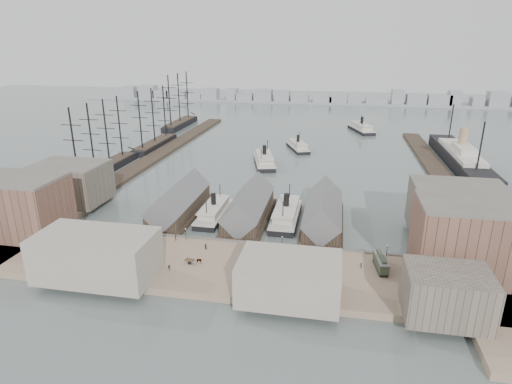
% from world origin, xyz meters
% --- Properties ---
extents(ground, '(900.00, 900.00, 0.00)m').
position_xyz_m(ground, '(0.00, 0.00, 0.00)').
color(ground, '#505D5B').
rests_on(ground, ground).
extents(quay, '(180.00, 30.00, 2.00)m').
position_xyz_m(quay, '(0.00, -20.00, 1.00)').
color(quay, '#856F5A').
rests_on(quay, ground).
extents(seawall, '(180.00, 1.20, 2.30)m').
position_xyz_m(seawall, '(0.00, -5.20, 1.15)').
color(seawall, '#59544C').
rests_on(seawall, ground).
extents(west_wharf, '(10.00, 220.00, 1.60)m').
position_xyz_m(west_wharf, '(-68.00, 100.00, 0.80)').
color(west_wharf, '#2D231C').
rests_on(west_wharf, ground).
extents(east_wharf, '(10.00, 180.00, 1.60)m').
position_xyz_m(east_wharf, '(78.00, 90.00, 0.80)').
color(east_wharf, '#2D231C').
rests_on(east_wharf, ground).
extents(ferry_shed_west, '(14.00, 42.00, 12.60)m').
position_xyz_m(ferry_shed_west, '(-26.00, 16.88, 4.64)').
color(ferry_shed_west, '#2D231C').
rests_on(ferry_shed_west, ground).
extents(ferry_shed_center, '(14.00, 42.00, 12.60)m').
position_xyz_m(ferry_shed_center, '(0.00, 16.88, 4.64)').
color(ferry_shed_center, '#2D231C').
rests_on(ferry_shed_center, ground).
extents(ferry_shed_east, '(14.00, 42.00, 12.60)m').
position_xyz_m(ferry_shed_east, '(26.00, 16.88, 4.64)').
color(ferry_shed_east, '#2D231C').
rests_on(ferry_shed_east, ground).
extents(warehouse_west_front, '(32.00, 18.00, 18.00)m').
position_xyz_m(warehouse_west_front, '(-70.00, -12.00, 11.00)').
color(warehouse_west_front, brown).
rests_on(warehouse_west_front, west_land).
extents(warehouse_west_back, '(26.00, 20.00, 14.00)m').
position_xyz_m(warehouse_west_back, '(-70.00, 18.00, 9.00)').
color(warehouse_west_back, '#60564C').
rests_on(warehouse_west_back, west_land).
extents(warehouse_east_front, '(30.00, 18.00, 19.00)m').
position_xyz_m(warehouse_east_front, '(66.00, -12.00, 11.50)').
color(warehouse_east_front, brown).
rests_on(warehouse_east_front, east_land).
extents(warehouse_east_back, '(28.00, 20.00, 15.00)m').
position_xyz_m(warehouse_east_back, '(68.00, 15.00, 9.50)').
color(warehouse_east_back, '#60564C').
rests_on(warehouse_east_back, east_land).
extents(street_bldg_center, '(24.00, 16.00, 10.00)m').
position_xyz_m(street_bldg_center, '(20.00, -32.00, 7.00)').
color(street_bldg_center, gray).
rests_on(street_bldg_center, quay).
extents(street_bldg_west, '(30.00, 16.00, 12.00)m').
position_xyz_m(street_bldg_west, '(-30.00, -32.00, 8.00)').
color(street_bldg_west, gray).
rests_on(street_bldg_west, quay).
extents(street_bldg_east, '(18.00, 14.00, 11.00)m').
position_xyz_m(street_bldg_east, '(55.00, -33.00, 7.50)').
color(street_bldg_east, '#60564C').
rests_on(street_bldg_east, quay).
extents(lamp_post_far_w, '(0.44, 0.44, 3.92)m').
position_xyz_m(lamp_post_far_w, '(-45.00, -7.00, 4.71)').
color(lamp_post_far_w, black).
rests_on(lamp_post_far_w, quay).
extents(lamp_post_near_w, '(0.44, 0.44, 3.92)m').
position_xyz_m(lamp_post_near_w, '(-15.00, -7.00, 4.71)').
color(lamp_post_near_w, black).
rests_on(lamp_post_near_w, quay).
extents(lamp_post_near_e, '(0.44, 0.44, 3.92)m').
position_xyz_m(lamp_post_near_e, '(15.00, -7.00, 4.71)').
color(lamp_post_near_e, black).
rests_on(lamp_post_near_e, quay).
extents(lamp_post_far_e, '(0.44, 0.44, 3.92)m').
position_xyz_m(lamp_post_far_e, '(45.00, -7.00, 4.71)').
color(lamp_post_far_e, black).
rests_on(lamp_post_far_e, quay).
extents(far_shore, '(500.00, 40.00, 15.72)m').
position_xyz_m(far_shore, '(-2.07, 334.14, 3.91)').
color(far_shore, gray).
rests_on(far_shore, ground).
extents(ferry_docked_west, '(8.07, 26.90, 9.61)m').
position_xyz_m(ferry_docked_west, '(-13.00, 17.02, 2.25)').
color(ferry_docked_west, black).
rests_on(ferry_docked_west, ground).
extents(ferry_docked_east, '(8.87, 29.57, 10.56)m').
position_xyz_m(ferry_docked_east, '(13.00, 19.10, 2.48)').
color(ferry_docked_east, black).
rests_on(ferry_docked_east, ground).
extents(ferry_open_near, '(16.77, 31.82, 10.89)m').
position_xyz_m(ferry_open_near, '(-7.01, 89.38, 2.55)').
color(ferry_open_near, black).
rests_on(ferry_open_near, ground).
extents(ferry_open_mid, '(16.91, 27.38, 9.40)m').
position_xyz_m(ferry_open_mid, '(6.81, 125.27, 2.20)').
color(ferry_open_mid, black).
rests_on(ferry_open_mid, ground).
extents(ferry_open_far, '(18.96, 32.49, 11.12)m').
position_xyz_m(ferry_open_far, '(45.60, 187.50, 2.61)').
color(ferry_open_far, black).
rests_on(ferry_open_far, ground).
extents(sailing_ship_near, '(8.39, 57.83, 34.51)m').
position_xyz_m(sailing_ship_near, '(-81.36, 60.24, 2.53)').
color(sailing_ship_near, black).
rests_on(sailing_ship_near, ground).
extents(sailing_ship_mid, '(8.53, 49.26, 35.05)m').
position_xyz_m(sailing_ship_mid, '(-78.05, 114.76, 2.51)').
color(sailing_ship_mid, black).
rests_on(sailing_ship_mid, ground).
extents(sailing_ship_far, '(9.45, 52.53, 38.87)m').
position_xyz_m(sailing_ship_far, '(-87.02, 181.70, 2.81)').
color(sailing_ship_far, black).
rests_on(sailing_ship_far, ground).
extents(ocean_steamer, '(13.15, 96.07, 19.21)m').
position_xyz_m(ocean_steamer, '(92.00, 108.06, 4.13)').
color(ocean_steamer, black).
rests_on(ocean_steamer, ground).
extents(tram, '(3.85, 10.20, 3.54)m').
position_xyz_m(tram, '(42.78, -14.12, 3.81)').
color(tram, black).
rests_on(tram, quay).
extents(horse_cart_left, '(4.38, 4.12, 1.60)m').
position_xyz_m(horse_cart_left, '(-38.99, -13.81, 2.81)').
color(horse_cart_left, black).
rests_on(horse_cart_left, quay).
extents(horse_cart_center, '(4.95, 2.07, 1.55)m').
position_xyz_m(horse_cart_center, '(-7.23, -20.61, 2.80)').
color(horse_cart_center, black).
rests_on(horse_cart_center, quay).
extents(horse_cart_right, '(4.81, 2.75, 1.56)m').
position_xyz_m(horse_cart_right, '(19.58, -22.82, 2.80)').
color(horse_cart_right, black).
rests_on(horse_cart_right, quay).
extents(pedestrian_0, '(0.47, 0.65, 1.77)m').
position_xyz_m(pedestrian_0, '(-49.31, -11.56, 2.88)').
color(pedestrian_0, black).
rests_on(pedestrian_0, quay).
extents(pedestrian_1, '(0.89, 1.02, 1.78)m').
position_xyz_m(pedestrian_1, '(-37.35, -19.02, 2.89)').
color(pedestrian_1, black).
rests_on(pedestrian_1, quay).
extents(pedestrian_2, '(1.25, 1.30, 1.78)m').
position_xyz_m(pedestrian_2, '(-17.97, -8.00, 2.89)').
color(pedestrian_2, black).
rests_on(pedestrian_2, quay).
extents(pedestrian_3, '(0.98, 0.91, 1.62)m').
position_xyz_m(pedestrian_3, '(-13.16, -25.55, 2.81)').
color(pedestrian_3, black).
rests_on(pedestrian_3, quay).
extents(pedestrian_4, '(0.89, 0.62, 1.75)m').
position_xyz_m(pedestrian_4, '(-7.16, -11.73, 2.87)').
color(pedestrian_4, black).
rests_on(pedestrian_4, quay).
extents(pedestrian_5, '(0.58, 0.71, 1.72)m').
position_xyz_m(pedestrian_5, '(8.70, -23.70, 2.86)').
color(pedestrian_5, black).
rests_on(pedestrian_5, quay).
extents(pedestrian_6, '(1.06, 1.00, 1.73)m').
position_xyz_m(pedestrian_6, '(22.15, -11.24, 2.87)').
color(pedestrian_6, black).
rests_on(pedestrian_6, quay).
extents(pedestrian_7, '(1.00, 1.27, 1.73)m').
position_xyz_m(pedestrian_7, '(23.03, -22.09, 2.86)').
color(pedestrian_7, black).
rests_on(pedestrian_7, quay).
extents(pedestrian_8, '(0.45, 0.96, 1.59)m').
position_xyz_m(pedestrian_8, '(37.64, -14.68, 2.80)').
color(pedestrian_8, black).
rests_on(pedestrian_8, quay).
extents(pedestrian_9, '(0.81, 0.97, 1.69)m').
position_xyz_m(pedestrian_9, '(60.00, -24.06, 2.85)').
color(pedestrian_9, black).
rests_on(pedestrian_9, quay).
extents(pedestrian_10, '(1.16, 0.81, 1.82)m').
position_xyz_m(pedestrian_10, '(55.73, -14.85, 2.91)').
color(pedestrian_10, black).
rests_on(pedestrian_10, quay).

